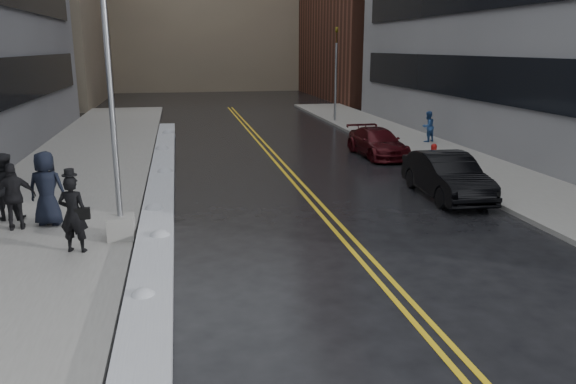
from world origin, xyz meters
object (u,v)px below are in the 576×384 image
car_maroon (377,143)px  pedestrian_east (428,127)px  pedestrian_d (14,197)px  fire_hydrant (434,151)px  traffic_signal (336,71)px  pedestrian_fedora (73,214)px  car_black (447,176)px  pedestrian_b (5,186)px  lamppost (115,146)px  pedestrian_c (47,189)px

car_maroon → pedestrian_east: bearing=32.6°
pedestrian_d → fire_hydrant: bearing=-167.7°
traffic_signal → pedestrian_fedora: (-12.78, -22.78, -2.32)m
pedestrian_east → pedestrian_d: bearing=7.7°
pedestrian_d → car_black: bearing=174.5°
pedestrian_fedora → pedestrian_b: pedestrian_b is taller
pedestrian_east → pedestrian_fedora: bearing=15.5°
pedestrian_b → car_black: bearing=-174.4°
pedestrian_fedora → car_maroon: pedestrian_fedora is taller
pedestrian_fedora → lamppost: bearing=-126.7°
pedestrian_fedora → pedestrian_d: 2.78m
pedestrian_b → car_maroon: 15.83m
fire_hydrant → pedestrian_b: 16.62m
pedestrian_fedora → car_black: (11.24, 3.46, -0.34)m
fire_hydrant → car_maroon: car_maroon is taller
lamppost → car_black: 10.76m
pedestrian_fedora → pedestrian_c: bearing=-51.0°
fire_hydrant → car_maroon: (-1.81, 2.07, 0.09)m
fire_hydrant → traffic_signal: traffic_signal is taller
pedestrian_east → car_black: bearing=42.7°
fire_hydrant → car_black: size_ratio=0.16×
car_maroon → pedestrian_d: bearing=-149.2°
fire_hydrant → pedestrian_d: 16.54m
car_black → traffic_signal: bearing=87.8°
lamppost → car_maroon: bearing=43.8°
car_maroon → fire_hydrant: bearing=-51.4°
fire_hydrant → pedestrian_c: bearing=-155.8°
lamppost → pedestrian_b: (-3.31, 2.31, -1.42)m
lamppost → pedestrian_d: size_ratio=4.21×
pedestrian_c → pedestrian_d: bearing=29.5°
traffic_signal → car_maroon: 12.31m
pedestrian_b → pedestrian_c: pedestrian_c is taller
lamppost → car_maroon: lamppost is taller
pedestrian_east → fire_hydrant: bearing=42.4°
pedestrian_b → car_maroon: size_ratio=0.44×
pedestrian_c → car_maroon: pedestrian_c is taller
pedestrian_fedora → car_black: pedestrian_fedora is taller
lamppost → car_maroon: 14.67m
pedestrian_d → car_maroon: size_ratio=0.41×
pedestrian_c → pedestrian_d: size_ratio=1.13×
lamppost → traffic_signal: (11.80, 22.00, 0.87)m
traffic_signal → car_black: (-1.54, -19.32, -2.66)m
fire_hydrant → traffic_signal: size_ratio=0.12×
traffic_signal → pedestrian_east: bearing=-76.0°
fire_hydrant → pedestrian_d: (-15.11, -6.70, 0.51)m
pedestrian_b → pedestrian_d: size_ratio=1.06×
traffic_signal → pedestrian_fedora: 26.22m
traffic_signal → car_black: traffic_signal is taller
pedestrian_d → car_black: (13.07, 1.38, -0.31)m
pedestrian_east → traffic_signal: bearing=-102.1°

